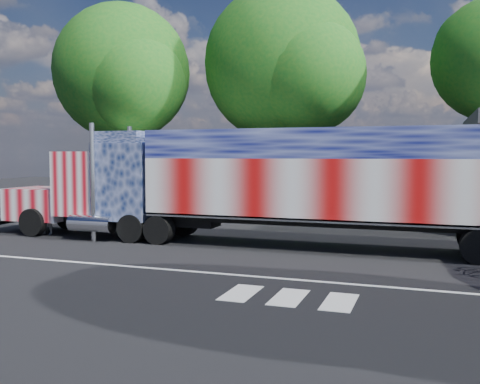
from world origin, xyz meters
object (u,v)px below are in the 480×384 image
(semi_truck, at_px, (267,182))
(tree_n_mid, at_px, (285,65))
(woman, at_px, (47,213))
(coach_bus, at_px, (200,180))
(tree_nw_a, at_px, (124,73))

(semi_truck, distance_m, tree_n_mid, 18.44)
(semi_truck, height_order, woman, semi_truck)
(woman, bearing_deg, semi_truck, -1.87)
(semi_truck, distance_m, coach_bus, 12.07)
(woman, bearing_deg, tree_n_mid, 66.04)
(coach_bus, height_order, woman, coach_bus)
(coach_bus, height_order, tree_nw_a, tree_nw_a)
(coach_bus, relative_size, woman, 6.95)
(tree_n_mid, bearing_deg, woman, -108.49)
(coach_bus, bearing_deg, woman, -103.29)
(coach_bus, xyz_separation_m, tree_nw_a, (-7.57, 4.08, 7.19))
(coach_bus, height_order, tree_n_mid, tree_n_mid)
(coach_bus, relative_size, tree_nw_a, 0.90)
(woman, distance_m, tree_n_mid, 20.06)
(semi_truck, xyz_separation_m, tree_nw_a, (-14.62, 13.87, 6.71))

